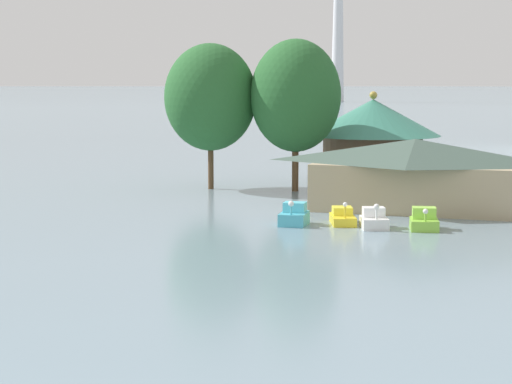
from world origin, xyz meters
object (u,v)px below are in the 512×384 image
object	(u,v)px
pedal_boat_cyan	(294,216)
pedal_boat_white	(374,220)
pedal_boat_yellow	(343,217)
shoreline_tree_tall_left	(210,97)
shoreline_tree_mid	(296,96)
green_roof_pavilion	(373,135)
boathouse	(415,173)
pedal_boat_lime	(424,221)

from	to	relation	value
pedal_boat_cyan	pedal_boat_white	distance (m)	5.11
pedal_boat_cyan	pedal_boat_white	xyz separation A→B (m)	(5.10, 0.30, -0.05)
pedal_boat_yellow	shoreline_tree_tall_left	world-z (taller)	shoreline_tree_tall_left
pedal_boat_cyan	shoreline_tree_mid	size ratio (longest dim) A/B	0.20
pedal_boat_white	green_roof_pavilion	distance (m)	24.33
boathouse	green_roof_pavilion	bearing A→B (deg)	110.88
pedal_boat_yellow	boathouse	distance (m)	8.28
pedal_boat_yellow	boathouse	bearing A→B (deg)	134.45
pedal_boat_white	boathouse	xyz separation A→B (m)	(1.34, 8.16, 2.15)
shoreline_tree_tall_left	shoreline_tree_mid	distance (m)	7.22
pedal_boat_cyan	pedal_boat_yellow	bearing A→B (deg)	110.41
boathouse	green_roof_pavilion	world-z (taller)	green_roof_pavilion
pedal_boat_yellow	pedal_boat_lime	world-z (taller)	pedal_boat_yellow
pedal_boat_lime	pedal_boat_white	bearing A→B (deg)	-92.75
pedal_boat_lime	green_roof_pavilion	bearing A→B (deg)	-172.99
pedal_boat_lime	shoreline_tree_tall_left	bearing A→B (deg)	-138.34
green_roof_pavilion	shoreline_tree_tall_left	size ratio (longest dim) A/B	0.98
pedal_boat_white	pedal_boat_lime	xyz separation A→B (m)	(3.04, 0.45, 0.01)
pedal_boat_yellow	boathouse	world-z (taller)	boathouse
shoreline_tree_tall_left	pedal_boat_white	bearing A→B (deg)	-42.72
pedal_boat_white	shoreline_tree_mid	size ratio (longest dim) A/B	0.21
pedal_boat_white	green_roof_pavilion	size ratio (longest dim) A/B	0.22
pedal_boat_cyan	pedal_boat_yellow	size ratio (longest dim) A/B	0.75
pedal_boat_cyan	green_roof_pavilion	xyz separation A→B (m)	(0.55, 23.90, 3.72)
pedal_boat_lime	shoreline_tree_tall_left	xyz separation A→B (m)	(-19.83, 15.06, 7.19)
shoreline_tree_tall_left	shoreline_tree_mid	xyz separation A→B (m)	(7.17, 0.80, 0.16)
shoreline_tree_mid	boathouse	bearing A→B (deg)	-36.62
pedal_boat_yellow	pedal_boat_lime	bearing A→B (deg)	64.74
pedal_boat_yellow	pedal_boat_white	bearing A→B (deg)	46.18
pedal_boat_white	pedal_boat_cyan	bearing A→B (deg)	-105.64
green_roof_pavilion	pedal_boat_lime	bearing A→B (deg)	-71.85
pedal_boat_yellow	pedal_boat_lime	distance (m)	5.30
pedal_boat_cyan	boathouse	world-z (taller)	boathouse
pedal_boat_lime	shoreline_tree_tall_left	distance (m)	25.92
pedal_boat_white	boathouse	world-z (taller)	boathouse
pedal_boat_cyan	shoreline_tree_mid	bearing A→B (deg)	-169.19
pedal_boat_yellow	green_roof_pavilion	distance (m)	23.02
pedal_boat_cyan	green_roof_pavilion	world-z (taller)	green_roof_pavilion
pedal_boat_cyan	boathouse	xyz separation A→B (m)	(6.44, 8.46, 2.10)
pedal_boat_white	boathouse	size ratio (longest dim) A/B	0.17
boathouse	shoreline_tree_tall_left	size ratio (longest dim) A/B	1.24
pedal_boat_cyan	shoreline_tree_mid	distance (m)	18.70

